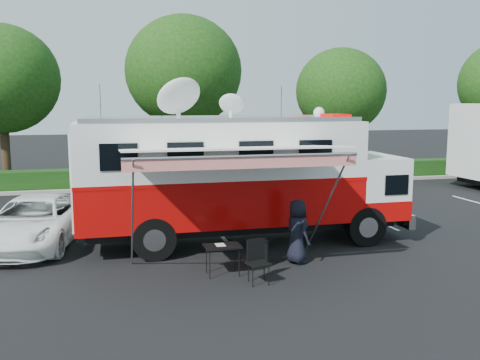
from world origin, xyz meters
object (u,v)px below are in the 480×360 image
object	(u,v)px
command_truck	(241,177)
folding_table	(223,247)
trash_bin	(260,253)
white_suv	(36,245)

from	to	relation	value
command_truck	folding_table	distance (m)	3.41
folding_table	trash_bin	world-z (taller)	folding_table
white_suv	folding_table	world-z (taller)	folding_table
white_suv	folding_table	size ratio (longest dim) A/B	5.80
folding_table	trash_bin	size ratio (longest dim) A/B	1.26
command_truck	trash_bin	distance (m)	3.00
folding_table	white_suv	bearing A→B (deg)	140.51
white_suv	folding_table	xyz separation A→B (m)	(4.97, -4.09, 0.72)
white_suv	trash_bin	distance (m)	7.09
white_suv	trash_bin	size ratio (longest dim) A/B	7.30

